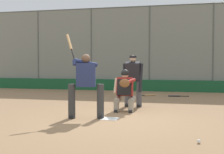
% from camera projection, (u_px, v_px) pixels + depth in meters
% --- Properties ---
extents(ground_plane, '(160.00, 160.00, 0.00)m').
position_uv_depth(ground_plane, '(110.00, 119.00, 8.11)').
color(ground_plane, '#93704C').
extents(home_plate_marker, '(0.43, 0.43, 0.01)m').
position_uv_depth(home_plate_marker, '(110.00, 119.00, 8.11)').
color(home_plate_marker, white).
rests_on(home_plate_marker, ground_plane).
extents(backstop_fence, '(19.09, 0.08, 4.45)m').
position_uv_depth(backstop_fence, '(149.00, 47.00, 16.23)').
color(backstop_fence, '#515651').
rests_on(backstop_fence, ground_plane).
extents(padding_wall, '(18.63, 0.18, 0.59)m').
position_uv_depth(padding_wall, '(149.00, 85.00, 16.22)').
color(padding_wall, '#19512D').
rests_on(padding_wall, ground_plane).
extents(bleachers_beyond, '(13.31, 1.95, 1.16)m').
position_uv_depth(bleachers_beyond, '(190.00, 82.00, 17.91)').
color(bleachers_beyond, slate).
rests_on(bleachers_beyond, ground_plane).
extents(batter_at_plate, '(1.14, 0.56, 2.25)m').
position_uv_depth(batter_at_plate, '(86.00, 83.00, 8.17)').
color(batter_at_plate, '#333333').
rests_on(batter_at_plate, ground_plane).
extents(catcher_behind_plate, '(0.67, 0.78, 1.27)m').
position_uv_depth(catcher_behind_plate, '(125.00, 90.00, 9.36)').
color(catcher_behind_plate, gray).
rests_on(catcher_behind_plate, ground_plane).
extents(umpire_home, '(0.70, 0.42, 1.71)m').
position_uv_depth(umpire_home, '(133.00, 79.00, 10.32)').
color(umpire_home, '#4C4C51').
rests_on(umpire_home, ground_plane).
extents(spare_bat_near_backstop, '(0.75, 0.49, 0.07)m').
position_uv_depth(spare_bat_near_backstop, '(148.00, 95.00, 13.82)').
color(spare_bat_near_backstop, black).
rests_on(spare_bat_near_backstop, ground_plane).
extents(spare_bat_by_padding, '(0.89, 0.13, 0.07)m').
position_uv_depth(spare_bat_by_padding, '(176.00, 96.00, 13.47)').
color(spare_bat_by_padding, black).
rests_on(spare_bat_by_padding, ground_plane).
extents(baseball_loose, '(0.07, 0.07, 0.07)m').
position_uv_depth(baseball_loose, '(199.00, 141.00, 5.63)').
color(baseball_loose, white).
rests_on(baseball_loose, ground_plane).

